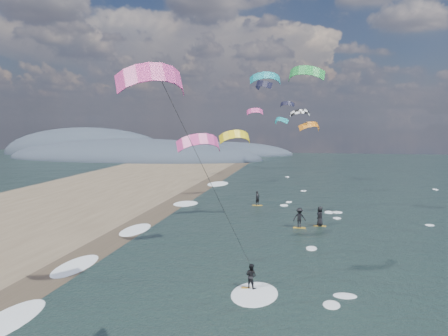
# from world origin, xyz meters

# --- Properties ---
(wet_sand_strip) EXTENTS (3.00, 240.00, 0.00)m
(wet_sand_strip) POSITION_xyz_m (-12.00, 10.00, 0.00)
(wet_sand_strip) COLOR #382D23
(wet_sand_strip) RESTS_ON ground
(coastal_hills) EXTENTS (80.00, 41.00, 15.00)m
(coastal_hills) POSITION_xyz_m (-44.84, 107.86, 0.00)
(coastal_hills) COLOR #3D4756
(coastal_hills) RESTS_ON ground
(kitesurfer_near_b) EXTENTS (6.80, 8.82, 12.89)m
(kitesurfer_near_b) POSITION_xyz_m (-1.76, 8.52, 7.79)
(kitesurfer_near_b) COLOR #BA8920
(kitesurfer_near_b) RESTS_ON ground
(far_kitesurfers) EXTENTS (7.95, 11.80, 1.83)m
(far_kitesurfers) POSITION_xyz_m (2.55, 31.26, 0.91)
(far_kitesurfers) COLOR #BA8920
(far_kitesurfers) RESTS_ON ground
(bg_kite_field) EXTENTS (12.45, 71.78, 7.54)m
(bg_kite_field) POSITION_xyz_m (-1.26, 54.49, 11.45)
(bg_kite_field) COLOR yellow
(bg_kite_field) RESTS_ON ground
(shoreline_surf) EXTENTS (2.40, 79.40, 0.11)m
(shoreline_surf) POSITION_xyz_m (-10.80, 14.75, 0.00)
(shoreline_surf) COLOR white
(shoreline_surf) RESTS_ON ground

